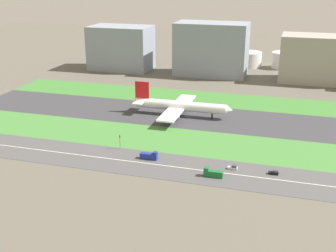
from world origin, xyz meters
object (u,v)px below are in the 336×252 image
hangar_building (211,49)px  truck_0 (213,173)px  fuel_tank_west (249,59)px  car_4 (274,173)px  truck_1 (149,156)px  terminal_building (121,48)px  traffic_light (120,141)px  airliner (178,106)px  fuel_tank_centre (283,60)px  car_1 (233,168)px  office_tower (318,59)px

hangar_building → truck_0: bearing=-78.4°
fuel_tank_west → car_4: bearing=-80.4°
truck_1 → terminal_building: size_ratio=0.16×
car_4 → traffic_light: (-76.37, 7.99, 3.37)m
traffic_light → airliner: bearing=77.0°
truck_0 → fuel_tank_centre: 237.74m
airliner → terminal_building: terminal_building is taller
truck_0 → traffic_light: bearing=-19.5°
car_4 → fuel_tank_centre: bearing=91.9°
terminal_building → fuel_tank_centre: 146.35m
truck_0 → car_1: bearing=-126.4°
car_1 → car_4: 18.13m
airliner → truck_0: 86.45m
car_1 → fuel_tank_centre: fuel_tank_centre is taller
truck_0 → fuel_tank_centre: size_ratio=0.42×
car_4 → hangar_building: size_ratio=0.07×
hangar_building → fuel_tank_centre: bearing=38.1°
truck_0 → fuel_tank_centre: fuel_tank_centre is taller
terminal_building → office_tower: bearing=0.0°
terminal_building → fuel_tank_west: 117.61m
hangar_building → office_tower: (85.34, 0.00, -3.52)m
traffic_light → fuel_tank_west: bearing=80.2°
car_1 → truck_0: truck_0 is taller
truck_1 → hangar_building: bearing=92.2°
traffic_light → terminal_building: terminal_building is taller
truck_0 → office_tower: (45.80, 192.00, 16.73)m
fuel_tank_west → fuel_tank_centre: fuel_tank_centre is taller
car_1 → fuel_tank_west: fuel_tank_west is taller
truck_0 → fuel_tank_west: bearing=-86.9°
airliner → car_1: (44.35, -68.00, -5.31)m
car_4 → hangar_building: (-65.03, 182.00, 21.00)m
office_tower → fuel_tank_centre: (-27.98, 45.00, -11.13)m
airliner → traffic_light: bearing=-103.0°
car_1 → hangar_building: (-46.89, 182.00, 21.00)m
car_4 → hangar_building: hangar_building is taller
airliner → truck_0: airliner is taller
car_1 → fuel_tank_west: size_ratio=0.18×
truck_0 → office_tower: 198.10m
car_1 → traffic_light: bearing=172.2°
car_1 → car_4: size_ratio=1.00×
airliner → office_tower: (82.79, 114.00, 12.17)m
traffic_light → hangar_building: hangar_building is taller
hangar_building → fuel_tank_centre: 74.36m
fuel_tank_centre → truck_0: bearing=-94.3°
car_1 → truck_1: bearing=-180.0°
terminal_building → car_1: bearing=-54.8°
airliner → car_4: size_ratio=14.77×
car_4 → terminal_building: (-146.43, 182.00, 18.17)m
truck_1 → office_tower: size_ratio=0.15×
car_4 → fuel_tank_centre: size_ratio=0.22×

